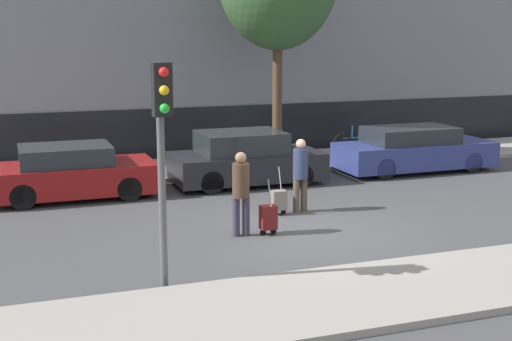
{
  "coord_description": "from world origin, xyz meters",
  "views": [
    {
      "loc": [
        -5.7,
        -12.88,
        4.06
      ],
      "look_at": [
        -0.38,
        1.8,
        0.95
      ],
      "focal_mm": 50.0,
      "sensor_mm": 36.0,
      "label": 1
    }
  ],
  "objects_px": {
    "parked_car_0": "(71,173)",
    "traffic_light": "(162,130)",
    "parked_car_2": "(414,150)",
    "parked_bicycle": "(357,143)",
    "trolley_left": "(268,217)",
    "pedestrian_left": "(241,189)",
    "pedestrian_right": "(300,171)",
    "trolley_right": "(279,200)",
    "parked_car_1": "(245,160)"
  },
  "relations": [
    {
      "from": "trolley_left",
      "to": "trolley_right",
      "type": "height_order",
      "value": "trolley_left"
    },
    {
      "from": "parked_car_2",
      "to": "parked_bicycle",
      "type": "distance_m",
      "value": 2.43
    },
    {
      "from": "parked_car_2",
      "to": "trolley_left",
      "type": "height_order",
      "value": "parked_car_2"
    },
    {
      "from": "pedestrian_right",
      "to": "parked_car_1",
      "type": "bearing_deg",
      "value": 85.93
    },
    {
      "from": "traffic_light",
      "to": "parked_car_2",
      "type": "bearing_deg",
      "value": 38.23
    },
    {
      "from": "pedestrian_right",
      "to": "parked_bicycle",
      "type": "bearing_deg",
      "value": 44.25
    },
    {
      "from": "pedestrian_left",
      "to": "trolley_left",
      "type": "height_order",
      "value": "pedestrian_left"
    },
    {
      "from": "pedestrian_left",
      "to": "traffic_light",
      "type": "bearing_deg",
      "value": 61.3
    },
    {
      "from": "parked_car_0",
      "to": "parked_car_1",
      "type": "xyz_separation_m",
      "value": [
        4.5,
        0.07,
        0.04
      ]
    },
    {
      "from": "parked_car_2",
      "to": "trolley_right",
      "type": "xyz_separation_m",
      "value": [
        -5.51,
        -3.28,
        -0.29
      ]
    },
    {
      "from": "trolley_left",
      "to": "pedestrian_left",
      "type": "bearing_deg",
      "value": 168.39
    },
    {
      "from": "parked_car_0",
      "to": "trolley_left",
      "type": "xyz_separation_m",
      "value": [
        3.37,
        -4.61,
        -0.26
      ]
    },
    {
      "from": "trolley_left",
      "to": "parked_bicycle",
      "type": "distance_m",
      "value": 9.05
    },
    {
      "from": "pedestrian_right",
      "to": "trolley_right",
      "type": "distance_m",
      "value": 0.82
    },
    {
      "from": "parked_car_1",
      "to": "parked_car_2",
      "type": "xyz_separation_m",
      "value": [
        5.16,
        -0.02,
        -0.04
      ]
    },
    {
      "from": "pedestrian_left",
      "to": "pedestrian_right",
      "type": "xyz_separation_m",
      "value": [
        1.86,
        1.35,
        -0.02
      ]
    },
    {
      "from": "traffic_light",
      "to": "parked_bicycle",
      "type": "bearing_deg",
      "value": 48.38
    },
    {
      "from": "parked_car_2",
      "to": "pedestrian_left",
      "type": "height_order",
      "value": "pedestrian_left"
    },
    {
      "from": "pedestrian_right",
      "to": "parked_bicycle",
      "type": "height_order",
      "value": "pedestrian_right"
    },
    {
      "from": "pedestrian_right",
      "to": "trolley_right",
      "type": "xyz_separation_m",
      "value": [
        -0.55,
        -0.07,
        -0.61
      ]
    },
    {
      "from": "parked_car_2",
      "to": "traffic_light",
      "type": "bearing_deg",
      "value": -141.77
    },
    {
      "from": "parked_car_1",
      "to": "parked_car_0",
      "type": "bearing_deg",
      "value": -179.05
    },
    {
      "from": "pedestrian_left",
      "to": "trolley_right",
      "type": "relative_size",
      "value": 1.56
    },
    {
      "from": "parked_car_0",
      "to": "parked_car_2",
      "type": "xyz_separation_m",
      "value": [
        9.65,
        0.06,
        0.0
      ]
    },
    {
      "from": "parked_car_0",
      "to": "parked_car_2",
      "type": "height_order",
      "value": "parked_car_0"
    },
    {
      "from": "parked_car_2",
      "to": "pedestrian_right",
      "type": "xyz_separation_m",
      "value": [
        -4.96,
        -3.21,
        0.32
      ]
    },
    {
      "from": "pedestrian_right",
      "to": "trolley_right",
      "type": "relative_size",
      "value": 1.53
    },
    {
      "from": "parked_car_2",
      "to": "trolley_left",
      "type": "xyz_separation_m",
      "value": [
        -6.29,
        -4.67,
        -0.26
      ]
    },
    {
      "from": "pedestrian_right",
      "to": "parked_car_0",
      "type": "bearing_deg",
      "value": 138.6
    },
    {
      "from": "parked_car_0",
      "to": "parked_car_2",
      "type": "distance_m",
      "value": 9.65
    },
    {
      "from": "parked_car_1",
      "to": "pedestrian_right",
      "type": "height_order",
      "value": "pedestrian_right"
    },
    {
      "from": "pedestrian_left",
      "to": "pedestrian_right",
      "type": "distance_m",
      "value": 2.3
    },
    {
      "from": "pedestrian_left",
      "to": "parked_bicycle",
      "type": "height_order",
      "value": "pedestrian_left"
    },
    {
      "from": "parked_car_0",
      "to": "trolley_left",
      "type": "bearing_deg",
      "value": -53.84
    },
    {
      "from": "pedestrian_left",
      "to": "trolley_right",
      "type": "xyz_separation_m",
      "value": [
        1.32,
        1.28,
        -0.63
      ]
    },
    {
      "from": "pedestrian_right",
      "to": "traffic_light",
      "type": "bearing_deg",
      "value": -143.54
    },
    {
      "from": "parked_car_2",
      "to": "parked_bicycle",
      "type": "height_order",
      "value": "parked_car_2"
    },
    {
      "from": "trolley_right",
      "to": "parked_bicycle",
      "type": "distance_m",
      "value": 7.49
    },
    {
      "from": "pedestrian_left",
      "to": "trolley_left",
      "type": "distance_m",
      "value": 0.82
    },
    {
      "from": "pedestrian_left",
      "to": "trolley_right",
      "type": "height_order",
      "value": "pedestrian_left"
    },
    {
      "from": "parked_car_1",
      "to": "trolley_left",
      "type": "height_order",
      "value": "parked_car_1"
    },
    {
      "from": "parked_car_1",
      "to": "trolley_right",
      "type": "height_order",
      "value": "parked_car_1"
    },
    {
      "from": "parked_car_1",
      "to": "parked_bicycle",
      "type": "distance_m",
      "value": 5.14
    },
    {
      "from": "parked_car_0",
      "to": "traffic_light",
      "type": "distance_m",
      "value": 7.27
    },
    {
      "from": "trolley_left",
      "to": "trolley_right",
      "type": "bearing_deg",
      "value": 60.62
    },
    {
      "from": "trolley_left",
      "to": "traffic_light",
      "type": "xyz_separation_m",
      "value": [
        -2.63,
        -2.36,
        2.2
      ]
    },
    {
      "from": "parked_bicycle",
      "to": "parked_car_1",
      "type": "bearing_deg",
      "value": -152.93
    },
    {
      "from": "parked_car_0",
      "to": "traffic_light",
      "type": "bearing_deg",
      "value": -83.93
    },
    {
      "from": "parked_car_0",
      "to": "pedestrian_left",
      "type": "distance_m",
      "value": 5.33
    },
    {
      "from": "parked_car_0",
      "to": "parked_bicycle",
      "type": "xyz_separation_m",
      "value": [
        9.07,
        2.41,
        -0.13
      ]
    }
  ]
}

